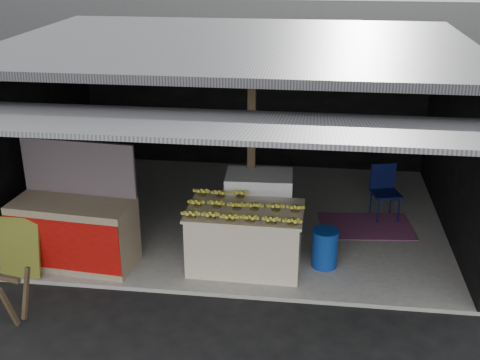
# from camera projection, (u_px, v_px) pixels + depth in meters

# --- Properties ---
(ground) EXTENTS (80.00, 80.00, 0.00)m
(ground) POSITION_uv_depth(u_px,v_px,m) (213.00, 297.00, 8.11)
(ground) COLOR black
(ground) RESTS_ON ground
(concrete_slab) EXTENTS (7.00, 5.00, 0.06)m
(concrete_slab) POSITION_uv_depth(u_px,v_px,m) (238.00, 215.00, 10.39)
(concrete_slab) COLOR gray
(concrete_slab) RESTS_ON ground
(shophouse) EXTENTS (7.40, 7.29, 3.02)m
(shophouse) POSITION_uv_depth(u_px,v_px,m) (240.00, 94.00, 9.90)
(shophouse) COLOR black
(shophouse) RESTS_ON ground
(banana_table) EXTENTS (1.65, 1.03, 0.90)m
(banana_table) POSITION_uv_depth(u_px,v_px,m) (245.00, 238.00, 8.59)
(banana_table) COLOR silver
(banana_table) RESTS_ON concrete_slab
(banana_pile) EXTENTS (1.53, 0.93, 0.18)m
(banana_pile) POSITION_uv_depth(u_px,v_px,m) (245.00, 204.00, 8.38)
(banana_pile) COLOR yellow
(banana_pile) RESTS_ON banana_table
(white_crate) EXTENTS (1.04, 0.73, 1.12)m
(white_crate) POSITION_uv_depth(u_px,v_px,m) (259.00, 208.00, 9.28)
(white_crate) COLOR white
(white_crate) RESTS_ON concrete_slab
(neighbor_stall) EXTENTS (1.78, 0.92, 1.78)m
(neighbor_stall) POSITION_uv_depth(u_px,v_px,m) (74.00, 230.00, 8.65)
(neighbor_stall) COLOR #998466
(neighbor_stall) RESTS_ON concrete_slab
(green_signboard) EXTENTS (0.58, 0.21, 0.86)m
(green_signboard) POSITION_uv_depth(u_px,v_px,m) (20.00, 248.00, 8.37)
(green_signboard) COLOR black
(green_signboard) RESTS_ON concrete_slab
(water_barrel) EXTENTS (0.37, 0.37, 0.54)m
(water_barrel) POSITION_uv_depth(u_px,v_px,m) (325.00, 249.00, 8.65)
(water_barrel) COLOR navy
(water_barrel) RESTS_ON concrete_slab
(plastic_chair) EXTENTS (0.54, 0.54, 0.92)m
(plastic_chair) POSITION_uv_depth(u_px,v_px,m) (384.00, 187.00, 10.10)
(plastic_chair) COLOR #0A113B
(plastic_chair) RESTS_ON concrete_slab
(magenta_rug) EXTENTS (1.60, 1.15, 0.01)m
(magenta_rug) POSITION_uv_depth(u_px,v_px,m) (366.00, 226.00, 9.94)
(magenta_rug) COLOR #711958
(magenta_rug) RESTS_ON concrete_slab
(picture_frames) EXTENTS (1.62, 0.04, 0.46)m
(picture_frames) POSITION_uv_depth(u_px,v_px,m) (245.00, 76.00, 11.89)
(picture_frames) COLOR black
(picture_frames) RESTS_ON shophouse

